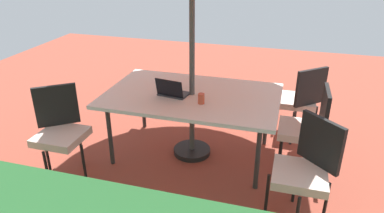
{
  "coord_description": "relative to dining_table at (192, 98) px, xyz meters",
  "views": [
    {
      "loc": [
        -1.02,
        3.54,
        2.33
      ],
      "look_at": [
        0.0,
        0.0,
        0.62
      ],
      "focal_mm": 33.32,
      "sensor_mm": 36.0,
      "label": 1
    }
  ],
  "objects": [
    {
      "name": "chair_northeast",
      "position": [
        1.21,
        0.77,
        -0.17
      ],
      "size": [
        0.58,
        0.58,
        0.98
      ],
      "rotation": [
        0.0,
        0.0,
        3.78
      ],
      "color": "beige",
      "rests_on": "ground_plane"
    },
    {
      "name": "laptop",
      "position": [
        0.2,
        0.11,
        0.09
      ],
      "size": [
        0.35,
        0.29,
        0.21
      ],
      "rotation": [
        0.0,
        0.0,
        -0.16
      ],
      "color": "#2D2D33",
      "rests_on": "dining_table"
    },
    {
      "name": "chair_northwest",
      "position": [
        -1.25,
        0.79,
        -0.17
      ],
      "size": [
        0.59,
        0.59,
        0.98
      ],
      "rotation": [
        0.0,
        0.0,
        2.4
      ],
      "color": "beige",
      "rests_on": "ground_plane"
    },
    {
      "name": "chair_west",
      "position": [
        -1.27,
        -0.01,
        -0.17
      ],
      "size": [
        0.47,
        0.46,
        0.98
      ],
      "rotation": [
        0.0,
        0.0,
        1.6
      ],
      "color": "beige",
      "rests_on": "ground_plane"
    },
    {
      "name": "dining_table",
      "position": [
        0.0,
        0.0,
        0.0
      ],
      "size": [
        1.94,
        1.23,
        0.77
      ],
      "color": "white",
      "rests_on": "ground_plane"
    },
    {
      "name": "chair_southwest",
      "position": [
        -1.19,
        -0.75,
        -0.17
      ],
      "size": [
        0.59,
        0.59,
        0.98
      ],
      "rotation": [
        0.0,
        0.0,
        0.72
      ],
      "color": "beige",
      "rests_on": "ground_plane"
    },
    {
      "name": "cup",
      "position": [
        -0.16,
        0.22,
        0.1
      ],
      "size": [
        0.07,
        0.07,
        0.11
      ],
      "primitive_type": "cylinder",
      "color": "#CC4C33",
      "rests_on": "dining_table"
    },
    {
      "name": "ground_plane",
      "position": [
        0.0,
        0.0,
        -0.74
      ],
      "size": [
        10.0,
        10.0,
        0.02
      ],
      "primitive_type": "cube",
      "color": "brown"
    }
  ]
}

